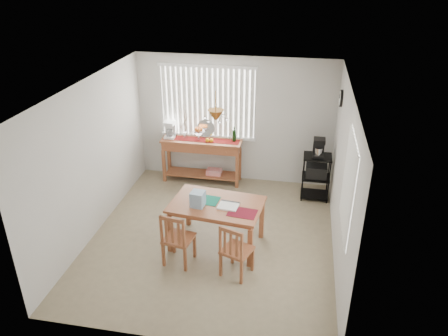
% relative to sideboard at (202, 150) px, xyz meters
% --- Properties ---
extents(ground, '(4.00, 4.50, 0.01)m').
position_rel_sideboard_xyz_m(ground, '(0.63, -2.00, -0.70)').
color(ground, gray).
extents(room_shell, '(4.20, 4.70, 2.70)m').
position_rel_sideboard_xyz_m(room_shell, '(0.63, -1.98, 1.00)').
color(room_shell, beige).
rests_on(room_shell, ground).
extents(sideboard, '(1.64, 0.46, 0.92)m').
position_rel_sideboard_xyz_m(sideboard, '(0.00, 0.00, 0.00)').
color(sideboard, '#975433').
rests_on(sideboard, ground).
extents(sideboard_items, '(1.56, 0.39, 0.71)m').
position_rel_sideboard_xyz_m(sideboard_items, '(-0.28, 0.02, 0.38)').
color(sideboard_items, maroon).
rests_on(sideboard_items, sideboard).
extents(wire_cart, '(0.53, 0.42, 0.89)m').
position_rel_sideboard_xyz_m(wire_cart, '(2.32, -0.30, -0.16)').
color(wire_cart, black).
rests_on(wire_cart, ground).
extents(cart_items, '(0.21, 0.25, 0.37)m').
position_rel_sideboard_xyz_m(cart_items, '(2.32, -0.29, 0.37)').
color(cart_items, black).
rests_on(cart_items, wire_cart).
extents(dining_table, '(1.54, 1.08, 0.77)m').
position_rel_sideboard_xyz_m(dining_table, '(0.74, -2.16, -0.01)').
color(dining_table, '#975433').
rests_on(dining_table, ground).
extents(table_items, '(1.10, 0.64, 0.25)m').
position_rel_sideboard_xyz_m(table_items, '(0.59, -2.27, 0.17)').
color(table_items, '#14745C').
rests_on(table_items, dining_table).
extents(chair_left, '(0.48, 0.48, 0.91)m').
position_rel_sideboard_xyz_m(chair_left, '(0.26, -2.77, -0.25)').
color(chair_left, '#975433').
rests_on(chair_left, ground).
extents(chair_right, '(0.52, 0.52, 0.88)m').
position_rel_sideboard_xyz_m(chair_right, '(1.17, -2.88, -0.26)').
color(chair_right, '#975433').
rests_on(chair_right, ground).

